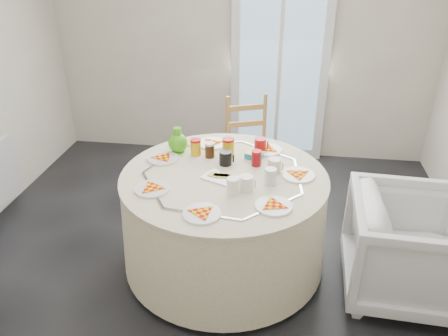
# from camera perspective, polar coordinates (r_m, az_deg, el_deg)

# --- Properties ---
(floor) EXTENTS (4.00, 4.00, 0.00)m
(floor) POSITION_cam_1_polar(r_m,az_deg,el_deg) (3.39, -1.56, -12.33)
(floor) COLOR black
(floor) RESTS_ON ground
(wall_back) EXTENTS (4.00, 0.02, 2.60)m
(wall_back) POSITION_cam_1_polar(r_m,az_deg,el_deg) (4.66, 2.39, 16.88)
(wall_back) COLOR #BCB5A3
(wall_back) RESTS_ON floor
(glass_door) EXTENTS (1.00, 0.08, 2.10)m
(glass_door) POSITION_cam_1_polar(r_m,az_deg,el_deg) (4.64, 7.32, 13.48)
(glass_door) COLOR silver
(glass_door) RESTS_ON floor
(table) EXTENTS (1.47, 1.47, 0.74)m
(table) POSITION_cam_1_polar(r_m,az_deg,el_deg) (3.19, 0.00, -6.76)
(table) COLOR white
(table) RESTS_ON floor
(wooden_chair) EXTENTS (0.53, 0.52, 0.94)m
(wooden_chair) POSITION_cam_1_polar(r_m,az_deg,el_deg) (4.02, 3.46, 2.56)
(wooden_chair) COLOR #AB863A
(wooden_chair) RESTS_ON floor
(armchair) EXTENTS (0.77, 0.82, 0.80)m
(armchair) POSITION_cam_1_polar(r_m,az_deg,el_deg) (3.17, 23.19, -9.30)
(armchair) COLOR silver
(armchair) RESTS_ON floor
(place_settings) EXTENTS (1.64, 1.64, 0.02)m
(place_settings) POSITION_cam_1_polar(r_m,az_deg,el_deg) (2.98, 0.00, -0.51)
(place_settings) COLOR white
(place_settings) RESTS_ON table
(jar_cluster) EXTENTS (0.57, 0.36, 0.15)m
(jar_cluster) POSITION_cam_1_polar(r_m,az_deg,el_deg) (3.16, -0.02, 2.26)
(jar_cluster) COLOR brown
(jar_cluster) RESTS_ON table
(butter_tub) EXTENTS (0.15, 0.12, 0.05)m
(butter_tub) POSITION_cam_1_polar(r_m,az_deg,el_deg) (3.21, 3.95, 1.88)
(butter_tub) COLOR teal
(butter_tub) RESTS_ON table
(green_pitcher) EXTENTS (0.19, 0.19, 0.19)m
(green_pitcher) POSITION_cam_1_polar(r_m,az_deg,el_deg) (3.29, -6.09, 4.07)
(green_pitcher) COLOR #41A915
(green_pitcher) RESTS_ON table
(cheese_platter) EXTENTS (0.29, 0.24, 0.03)m
(cheese_platter) POSITION_cam_1_polar(r_m,az_deg,el_deg) (2.93, -0.35, -0.99)
(cheese_platter) COLOR white
(cheese_platter) RESTS_ON table
(mugs_glasses) EXTENTS (0.72, 0.72, 0.12)m
(mugs_glasses) POSITION_cam_1_polar(r_m,az_deg,el_deg) (2.98, 3.31, 0.28)
(mugs_glasses) COLOR gray
(mugs_glasses) RESTS_ON table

